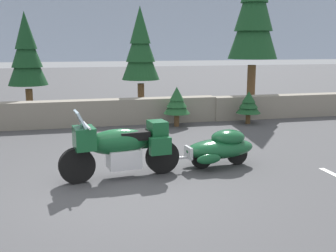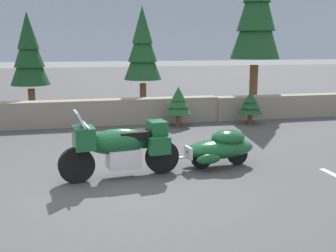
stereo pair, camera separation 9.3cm
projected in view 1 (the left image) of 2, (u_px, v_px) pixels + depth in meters
ground_plane at (114, 191)px, 7.04m from camera, size 80.00×80.00×0.00m
stone_guard_wall at (84, 113)px, 12.60m from camera, size 24.00×0.60×0.82m
distant_ridgeline at (67, 21)px, 96.82m from camera, size 240.00×80.00×16.00m
touring_motorcycle at (121, 146)px, 7.62m from camera, size 2.31×0.91×1.33m
car_shaped_trailer at (220, 147)px, 8.40m from camera, size 2.23×0.90×0.76m
pine_tree_tall at (254, 8)px, 14.72m from camera, size 1.80×1.80×6.02m
pine_tree_secondary at (140, 47)px, 14.46m from camera, size 1.35×1.35×3.82m
pine_tree_far_right at (26, 53)px, 13.38m from camera, size 1.29×1.29×3.55m
pine_sapling_near at (177, 102)px, 12.49m from camera, size 0.81×0.81×1.23m
pine_sapling_farther at (249, 103)px, 12.94m from camera, size 0.77×0.77×1.04m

